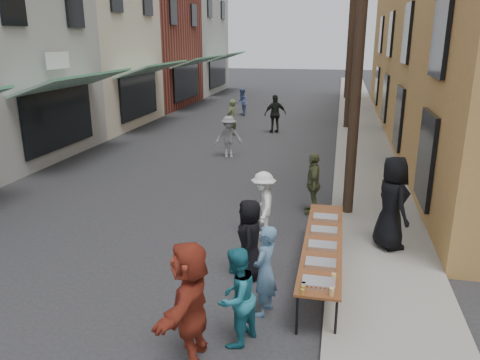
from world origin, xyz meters
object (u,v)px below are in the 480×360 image
at_px(serving_table, 323,243).
at_px(catering_tray_sausage, 319,283).
at_px(utility_pole_mid, 352,34).
at_px(utility_pole_far, 350,35).
at_px(guest_front_a, 249,239).
at_px(guest_front_c, 236,297).
at_px(utility_pole_near, 360,32).
at_px(server, 392,203).

bearing_deg(serving_table, catering_tray_sausage, -90.00).
bearing_deg(utility_pole_mid, utility_pole_far, 90.00).
height_order(guest_front_a, guest_front_c, guest_front_a).
bearing_deg(guest_front_a, utility_pole_mid, 163.88).
bearing_deg(utility_pole_far, guest_front_a, -93.82).
distance_m(serving_table, guest_front_a, 1.37).
bearing_deg(utility_pole_near, catering_tray_sausage, -95.60).
height_order(catering_tray_sausage, guest_front_c, guest_front_c).
distance_m(utility_pole_near, utility_pole_mid, 12.00).
bearing_deg(guest_front_c, utility_pole_mid, -161.44).
distance_m(utility_pole_far, catering_tray_sausage, 29.34).
bearing_deg(utility_pole_near, guest_front_a, -116.60).
relative_size(utility_pole_mid, guest_front_c, 5.91).
relative_size(guest_front_a, guest_front_c, 1.02).
xyz_separation_m(serving_table, guest_front_a, (-1.35, -0.24, 0.06)).
distance_m(catering_tray_sausage, guest_front_a, 1.95).
height_order(serving_table, catering_tray_sausage, catering_tray_sausage).
distance_m(serving_table, server, 2.03).
bearing_deg(guest_front_c, utility_pole_far, -159.29).
bearing_deg(catering_tray_sausage, guest_front_c, -152.29).
bearing_deg(guest_front_a, serving_table, 90.74).
height_order(utility_pole_near, serving_table, utility_pole_near).
height_order(utility_pole_mid, serving_table, utility_pole_mid).
xyz_separation_m(utility_pole_mid, serving_table, (-0.50, -15.45, -3.79)).
relative_size(serving_table, guest_front_a, 2.59).
bearing_deg(utility_pole_near, guest_front_c, -106.19).
relative_size(utility_pole_mid, utility_pole_far, 1.00).
xyz_separation_m(utility_pole_far, guest_front_a, (-1.85, -27.69, -3.73)).
height_order(utility_pole_near, utility_pole_mid, same).
bearing_deg(server, utility_pole_mid, -19.51).
xyz_separation_m(serving_table, guest_front_c, (-1.16, -2.26, 0.05)).
relative_size(utility_pole_near, catering_tray_sausage, 18.00).
xyz_separation_m(guest_front_a, guest_front_c, (0.19, -2.02, -0.01)).
bearing_deg(serving_table, utility_pole_far, 88.96).
distance_m(utility_pole_far, server, 26.20).
bearing_deg(server, utility_pole_far, -21.09).
distance_m(utility_pole_mid, catering_tray_sausage, 17.50).
height_order(utility_pole_mid, utility_pole_far, same).
xyz_separation_m(serving_table, server, (1.33, 1.48, 0.38)).
distance_m(utility_pole_mid, utility_pole_far, 12.00).
bearing_deg(utility_pole_far, catering_tray_sausage, -90.98).
xyz_separation_m(utility_pole_far, guest_front_c, (-1.66, -29.70, -3.74)).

